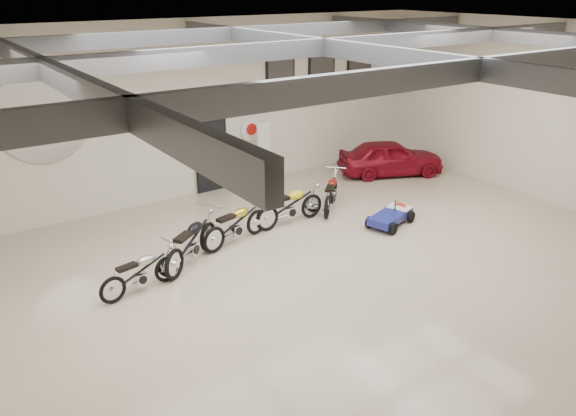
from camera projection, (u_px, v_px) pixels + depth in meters
floor at (319, 271)px, 12.27m from camera, size 16.00×12.00×0.01m
ceiling at (325, 33)px, 10.40m from camera, size 16.00×12.00×0.01m
back_wall at (192, 110)px, 15.91m from camera, size 16.00×0.02×5.00m
right_wall at (550, 113)px, 15.55m from camera, size 0.02×12.00×5.00m
ceiling_beams at (324, 47)px, 10.49m from camera, size 15.80×11.80×0.32m
door at (211, 157)px, 16.68m from camera, size 0.92×0.08×2.10m
logo_plaque at (42, 118)px, 13.65m from camera, size 2.30×0.06×1.16m
poster_left at (280, 79)px, 17.24m from camera, size 1.05×0.08×1.35m
poster_mid at (321, 75)px, 18.08m from camera, size 1.05×0.08×1.35m
poster_right at (359, 71)px, 18.93m from camera, size 1.05×0.08×1.35m
oil_sign at (251, 129)px, 17.17m from camera, size 0.72×0.10×0.72m
banner_stand at (264, 154)px, 17.20m from camera, size 0.56×0.31×1.94m
motorcycle_silver at (140, 271)px, 11.30m from camera, size 1.84×0.86×0.92m
motorcycle_black at (191, 241)px, 12.41m from camera, size 2.13×1.77×1.11m
motorcycle_gold at (236, 223)px, 13.42m from camera, size 2.09×1.08×1.04m
motorcycle_yellow at (290, 205)px, 14.48m from camera, size 2.07×0.71×1.06m
motorcycle_red at (331, 192)px, 15.45m from camera, size 1.82×1.75×1.00m
go_kart at (393, 212)px, 14.61m from camera, size 1.90×1.27×0.63m
vintage_car at (391, 157)px, 18.27m from camera, size 2.65×3.63×1.15m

